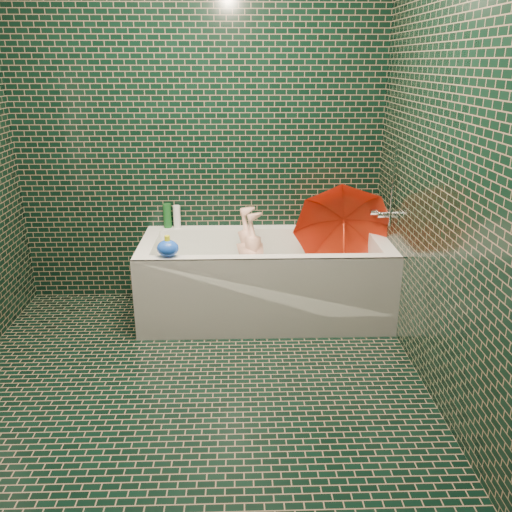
{
  "coord_description": "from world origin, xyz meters",
  "views": [
    {
      "loc": [
        0.28,
        -2.49,
        1.71
      ],
      "look_at": [
        0.38,
        0.82,
        0.51
      ],
      "focal_mm": 38.0,
      "sensor_mm": 36.0,
      "label": 1
    }
  ],
  "objects_px": {
    "rubber_duck": "(336,221)",
    "bath_toy": "(168,248)",
    "child": "(256,272)",
    "bathtub": "(265,287)",
    "umbrella": "(344,238)"
  },
  "relations": [
    {
      "from": "bathtub",
      "to": "bath_toy",
      "type": "bearing_deg",
      "value": -155.14
    },
    {
      "from": "bath_toy",
      "to": "bathtub",
      "type": "bearing_deg",
      "value": 11.94
    },
    {
      "from": "bathtub",
      "to": "umbrella",
      "type": "distance_m",
      "value": 0.65
    },
    {
      "from": "rubber_duck",
      "to": "bathtub",
      "type": "bearing_deg",
      "value": -126.57
    },
    {
      "from": "rubber_duck",
      "to": "bath_toy",
      "type": "bearing_deg",
      "value": -130.51
    },
    {
      "from": "child",
      "to": "umbrella",
      "type": "distance_m",
      "value": 0.66
    },
    {
      "from": "bathtub",
      "to": "rubber_duck",
      "type": "distance_m",
      "value": 0.75
    },
    {
      "from": "umbrella",
      "to": "rubber_duck",
      "type": "height_order",
      "value": "umbrella"
    },
    {
      "from": "rubber_duck",
      "to": "bath_toy",
      "type": "xyz_separation_m",
      "value": [
        -1.16,
        -0.63,
        0.02
      ]
    },
    {
      "from": "child",
      "to": "bathtub",
      "type": "bearing_deg",
      "value": 47.32
    },
    {
      "from": "rubber_duck",
      "to": "bath_toy",
      "type": "height_order",
      "value": "bath_toy"
    },
    {
      "from": "umbrella",
      "to": "rubber_duck",
      "type": "xyz_separation_m",
      "value": [
        0.01,
        0.37,
        0.02
      ]
    },
    {
      "from": "umbrella",
      "to": "bath_toy",
      "type": "relative_size",
      "value": 4.21
    },
    {
      "from": "bathtub",
      "to": "child",
      "type": "height_order",
      "value": "bathtub"
    },
    {
      "from": "child",
      "to": "rubber_duck",
      "type": "height_order",
      "value": "rubber_duck"
    }
  ]
}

